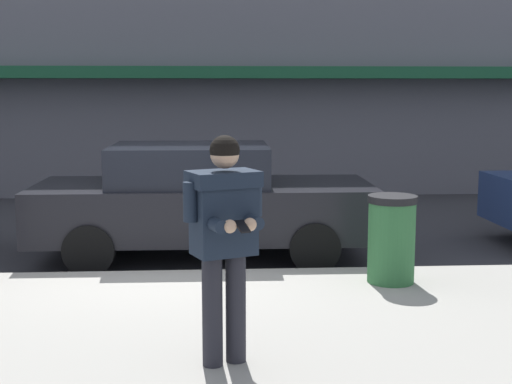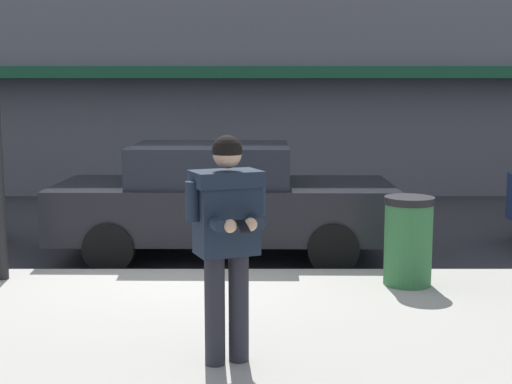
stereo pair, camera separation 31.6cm
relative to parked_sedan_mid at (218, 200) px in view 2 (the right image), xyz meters
The scene contains 6 objects.
ground_plane 1.35m from the parked_sedan_mid, 114.90° to the right, with size 80.00×80.00×0.00m, color #333338.
sidewalk 3.95m from the parked_sedan_mid, 82.00° to the right, with size 32.00×5.30×0.14m, color #99968E.
curb_paint_line 1.34m from the parked_sedan_mid, 60.16° to the right, with size 28.00×0.12×0.01m, color silver.
parked_sedan_mid is the anchor object (origin of this frame).
man_texting_on_phone 4.17m from the parked_sedan_mid, 86.64° to the right, with size 0.61×0.65×1.81m.
trash_bin 2.84m from the parked_sedan_mid, 41.05° to the right, with size 0.55×0.55×0.98m.
Camera 2 is at (0.93, -8.52, 2.30)m, focal length 50.00 mm.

